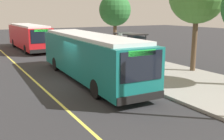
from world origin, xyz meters
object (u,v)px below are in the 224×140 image
route_sign_post (120,47)px  waiting_bench (128,57)px  pedestrian_commuter (120,53)px  transit_bus_main (88,55)px  transit_bus_second (29,36)px

route_sign_post → waiting_bench: bearing=138.0°
waiting_bench → pedestrian_commuter: 1.53m
transit_bus_main → route_sign_post: bearing=94.6°
transit_bus_main → pedestrian_commuter: (-2.42, 3.86, -0.50)m
route_sign_post → pedestrian_commuter: 2.72m
waiting_bench → route_sign_post: size_ratio=0.57×
transit_bus_second → pedestrian_commuter: (14.10, 3.95, -0.50)m
waiting_bench → route_sign_post: 4.11m
waiting_bench → pedestrian_commuter: pedestrian_commuter is taller
transit_bus_main → waiting_bench: (-3.10, 5.15, -0.99)m
route_sign_post → pedestrian_commuter: (-2.22, 1.32, -0.84)m
waiting_bench → transit_bus_main: bearing=-59.0°
transit_bus_main → transit_bus_second: bearing=-179.7°
waiting_bench → route_sign_post: (2.89, -2.61, 1.32)m
transit_bus_main → pedestrian_commuter: bearing=122.1°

